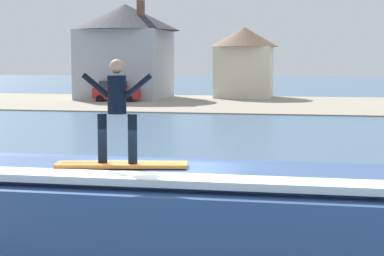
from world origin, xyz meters
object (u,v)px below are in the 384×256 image
surfboard (122,165)px  house_with_chimney (125,46)px  surfer (117,105)px  car_near_shore (117,91)px  wave_crest (149,217)px  house_small_cottage (244,59)px

surfboard → house_with_chimney: 49.39m
surfer → car_near_shore: bearing=108.0°
wave_crest → house_small_cottage: 50.61m
surfboard → car_near_shore: (-13.99, 42.84, -0.94)m
car_near_shore → surfer: bearing=-72.0°
surfer → wave_crest: bearing=49.5°
house_with_chimney → house_small_cottage: size_ratio=1.49×
wave_crest → surfboard: size_ratio=4.41×
surfboard → car_near_shore: size_ratio=0.58×
car_near_shore → house_small_cottage: 13.14m
surfboard → house_small_cottage: bearing=94.4°
wave_crest → car_near_shore: size_ratio=2.56×
surfboard → house_with_chimney: (-14.50, 47.12, 3.00)m
surfboard → wave_crest: bearing=51.4°
house_with_chimney → car_near_shore: bearing=-83.2°
car_near_shore → house_with_chimney: size_ratio=0.40×
wave_crest → car_near_shore: (-14.35, 42.40, 0.07)m
surfer → house_with_chimney: size_ratio=0.18×
wave_crest → surfboard: (-0.36, -0.45, 1.01)m
car_near_shore → house_with_chimney: house_with_chimney is taller
surfer → house_with_chimney: bearing=107.0°
surfer → house_small_cottage: house_small_cottage is taller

